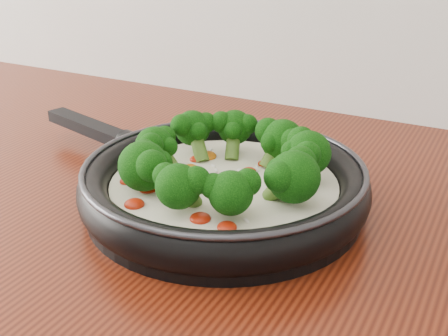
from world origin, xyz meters
The scene contains 1 object.
skillet centered at (0.05, 1.10, 0.93)m, with size 0.53×0.40×0.09m.
Camera 1 is at (0.32, 0.58, 1.21)m, focal length 46.07 mm.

